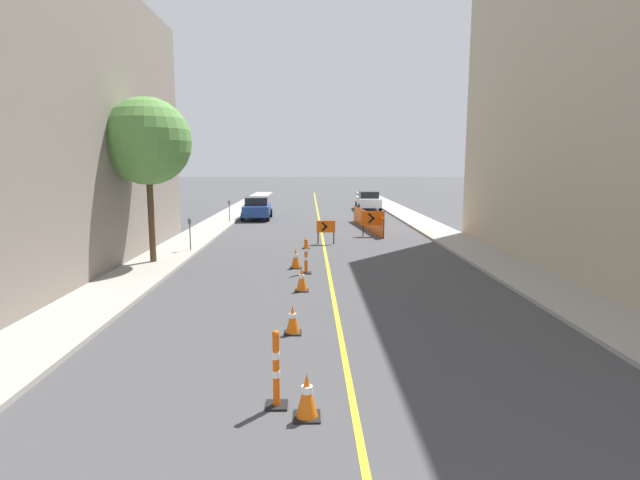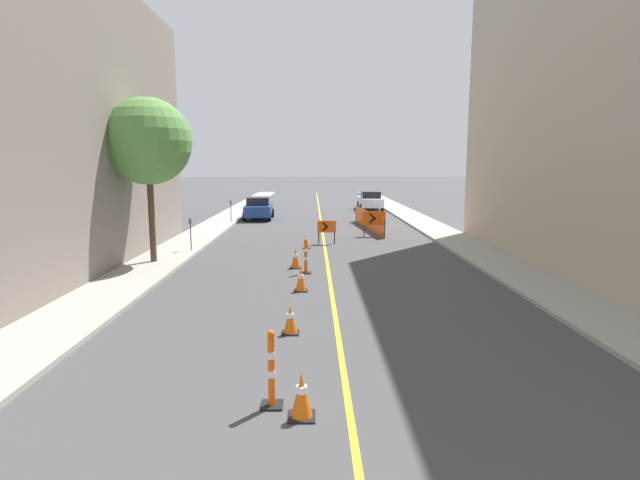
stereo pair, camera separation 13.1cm
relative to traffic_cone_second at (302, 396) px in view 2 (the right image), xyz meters
The scene contains 18 objects.
lane_stripe 26.57m from the traffic_cone_second, 88.37° to the left, with size 0.12×67.56×0.01m.
sidewalk_left 27.22m from the traffic_cone_second, 102.62° to the left, with size 2.19×67.56×0.12m.
sidewalk_right 27.59m from the traffic_cone_second, 74.31° to the left, with size 2.19×67.56×0.12m.
traffic_cone_second is the anchor object (origin of this frame).
traffic_cone_third 3.90m from the traffic_cone_second, 95.05° to the left, with size 0.40×0.40×0.67m.
traffic_cone_fourth 7.80m from the traffic_cone_second, 91.38° to the left, with size 0.42×0.42×0.73m.
traffic_cone_fifth 11.24m from the traffic_cone_second, 92.38° to the left, with size 0.44×0.44×0.75m.
traffic_cone_farthest 15.63m from the traffic_cone_second, 90.35° to the left, with size 0.33×0.33×0.50m.
delineator_post_front 0.65m from the traffic_cone_second, 142.93° to the left, with size 0.36×0.36×1.29m.
delineator_post_rear 10.31m from the traffic_cone_second, 90.39° to the left, with size 0.38×0.38×1.26m.
arrow_barricade_primary 16.94m from the traffic_cone_second, 87.06° to the left, with size 0.91×0.09×1.16m.
arrow_barricade_secondary 19.82m from the traffic_cone_second, 79.82° to the left, with size 1.25×0.10×1.37m.
safety_mesh_fence 22.92m from the traffic_cone_second, 81.08° to the left, with size 0.87×8.17×1.06m.
parked_car_curb_near 28.28m from the traffic_cone_second, 97.37° to the left, with size 1.96×4.37×1.59m.
parked_car_curb_mid 35.51m from the traffic_cone_second, 81.74° to the left, with size 1.93×4.31×1.59m.
parking_meter_near_curb 15.51m from the traffic_cone_second, 109.61° to the left, with size 0.12×0.11×1.44m.
parking_meter_far_curb 26.11m from the traffic_cone_second, 101.49° to the left, with size 0.12×0.11×1.42m.
street_tree_left_near 14.19m from the traffic_cone_second, 116.67° to the left, with size 3.29×3.29×6.27m.
Camera 2 is at (-0.58, -0.03, 3.91)m, focal length 28.00 mm.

